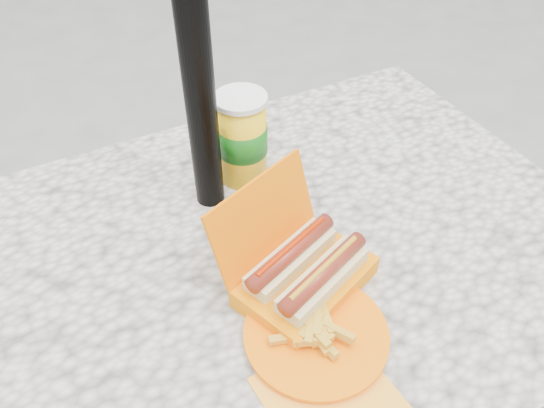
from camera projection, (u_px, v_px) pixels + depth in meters
name	position (u px, v px, depth m)	size (l,w,h in m)	color
picnic_table	(250.00, 297.00, 0.93)	(1.20, 0.80, 0.75)	beige
umbrella_pole	(191.00, 9.00, 0.72)	(0.05, 0.05, 2.20)	black
hotdog_box	(303.00, 271.00, 0.79)	(0.25, 0.23, 0.16)	#FF6F00
fries_plate	(316.00, 337.00, 0.74)	(0.22, 0.28, 0.04)	#FEA227
soda_cup	(242.00, 138.00, 0.95)	(0.09, 0.09, 0.17)	yellow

